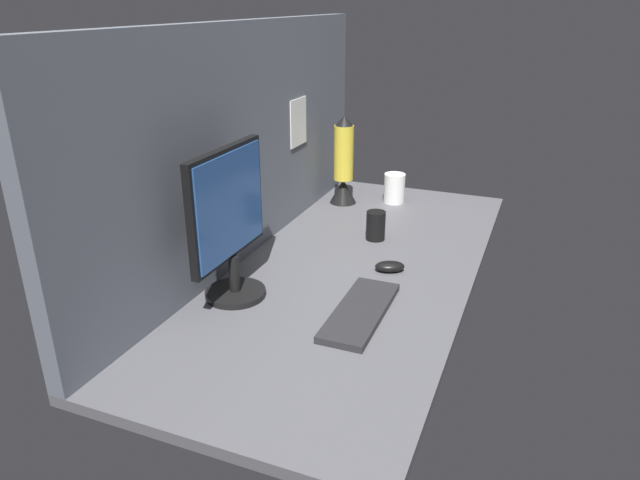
# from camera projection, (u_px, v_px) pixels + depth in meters

# --- Properties ---
(ground_plane) EXTENTS (1.80, 0.80, 0.03)m
(ground_plane) POSITION_uv_depth(u_px,v_px,m) (350.00, 269.00, 1.92)
(ground_plane) COLOR #515156
(cubicle_wall_back) EXTENTS (1.80, 0.06, 0.76)m
(cubicle_wall_back) POSITION_uv_depth(u_px,v_px,m) (245.00, 143.00, 1.90)
(cubicle_wall_back) COLOR #565B66
(cubicle_wall_back) RESTS_ON ground_plane
(monitor) EXTENTS (0.37, 0.18, 0.45)m
(monitor) POSITION_uv_depth(u_px,v_px,m) (229.00, 219.00, 1.63)
(monitor) COLOR black
(monitor) RESTS_ON ground_plane
(keyboard) EXTENTS (0.37, 0.13, 0.02)m
(keyboard) POSITION_uv_depth(u_px,v_px,m) (360.00, 312.00, 1.61)
(keyboard) COLOR #262628
(keyboard) RESTS_ON ground_plane
(mouse) EXTENTS (0.09, 0.11, 0.03)m
(mouse) POSITION_uv_depth(u_px,v_px,m) (390.00, 266.00, 1.87)
(mouse) COLOR black
(mouse) RESTS_ON ground_plane
(mug_black_travel) EXTENTS (0.07, 0.07, 0.11)m
(mug_black_travel) POSITION_uv_depth(u_px,v_px,m) (376.00, 226.00, 2.10)
(mug_black_travel) COLOR black
(mug_black_travel) RESTS_ON ground_plane
(mug_ceramic_white) EXTENTS (0.09, 0.09, 0.13)m
(mug_ceramic_white) POSITION_uv_depth(u_px,v_px,m) (394.00, 188.00, 2.48)
(mug_ceramic_white) COLOR white
(mug_ceramic_white) RESTS_ON ground_plane
(lava_lamp) EXTENTS (0.11, 0.11, 0.38)m
(lava_lamp) POSITION_uv_depth(u_px,v_px,m) (343.00, 167.00, 2.45)
(lava_lamp) COLOR black
(lava_lamp) RESTS_ON ground_plane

